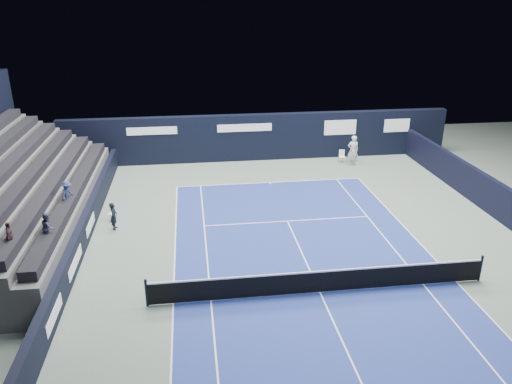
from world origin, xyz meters
TOP-DOWN VIEW (x-y plane):
  - ground at (0.00, 2.00)m, footprint 48.00×48.00m
  - court_surface at (0.00, 0.00)m, footprint 10.97×23.77m
  - enclosure_wall_right at (10.50, 6.00)m, footprint 0.30×22.00m
  - folding_chair_back_a at (6.21, 15.12)m, footprint 0.51×0.50m
  - folding_chair_back_b at (5.40, 15.10)m, footprint 0.42×0.41m
  - line_judge_chair at (-8.58, 7.74)m, footprint 0.43×0.43m
  - line_judge at (-8.37, 6.68)m, footprint 0.34×0.50m
  - court_markings at (0.00, 0.00)m, footprint 11.03×23.83m
  - tennis_net at (0.00, 0.00)m, footprint 12.90×0.10m
  - back_sponsor_wall at (0.01, 16.50)m, footprint 26.00×0.63m
  - side_barrier_left at (-9.50, 5.97)m, footprint 0.33×22.00m
  - spectator_stand at (-13.27, 6.99)m, footprint 6.00×18.00m
  - tennis_player at (5.91, 14.44)m, footprint 0.73×0.86m

SIDE VIEW (x-z plane):
  - ground at x=0.00m, z-range 0.00..0.00m
  - court_surface at x=0.00m, z-range 0.00..0.01m
  - court_markings at x=0.00m, z-range 0.01..0.01m
  - line_judge_chair at x=-8.58m, z-range 0.06..0.87m
  - folding_chair_back_b at x=5.40m, z-range 0.06..0.90m
  - tennis_net at x=0.00m, z-range -0.04..1.06m
  - folding_chair_back_a at x=6.21m, z-range 0.06..0.96m
  - side_barrier_left at x=-9.50m, z-range 0.00..1.20m
  - line_judge at x=-8.37m, z-range 0.00..1.35m
  - enclosure_wall_right at x=10.50m, z-range 0.00..1.80m
  - tennis_player at x=5.91m, z-range 0.00..1.99m
  - back_sponsor_wall at x=0.01m, z-range 0.00..3.10m
  - spectator_stand at x=-13.27m, z-range -1.25..5.15m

